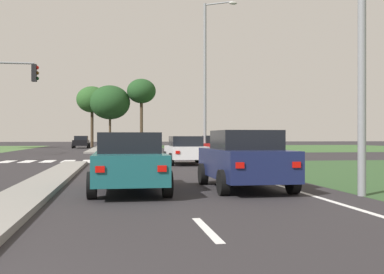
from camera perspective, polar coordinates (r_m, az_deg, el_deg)
name	(u,v)px	position (r m, az deg, el deg)	size (l,w,h in m)	color
ground_plane	(85,157)	(33.66, -12.80, -2.41)	(200.00, 200.00, 0.00)	#282628
grass_verge_far_right	(298,148)	(62.62, 12.73, -1.27)	(35.00, 35.00, 0.01)	#385B2D
median_island_near	(45,183)	(14.78, -17.43, -5.30)	(1.20, 22.00, 0.14)	gray
median_island_far	(98,148)	(58.62, -11.28, -1.29)	(1.20, 36.00, 0.14)	gray
lane_dash_near	(207,229)	(7.45, 1.80, -11.13)	(0.14, 2.00, 0.01)	silver
lane_dash_second	(166,188)	(13.33, -3.17, -6.17)	(0.14, 2.00, 0.01)	silver
lane_dash_third	(151,172)	(19.28, -5.05, -4.24)	(0.14, 2.00, 0.01)	silver
lane_dash_fourth	(142,164)	(25.25, -6.04, -3.22)	(0.14, 2.00, 0.01)	silver
lane_dash_fifth	(137,158)	(31.24, -6.65, -2.60)	(0.14, 2.00, 0.01)	silver
edge_line_right	(256,179)	(16.34, 7.74, -5.02)	(0.14, 24.00, 0.01)	silver
stop_bar_near	(146,162)	(26.66, -5.57, -3.05)	(6.40, 0.50, 0.01)	silver
crosswalk_bar_third	(7,162)	(29.07, -21.55, -2.80)	(0.70, 2.80, 0.01)	silver
crosswalk_bar_fourth	(28,161)	(28.85, -19.32, -2.82)	(0.70, 2.80, 0.01)	silver
crosswalk_bar_fifth	(48,161)	(28.67, -17.05, -2.84)	(0.70, 2.80, 0.01)	silver
crosswalk_bar_sixth	(68,161)	(28.54, -14.76, -2.85)	(0.70, 2.80, 0.01)	silver
crosswalk_bar_seventh	(88,161)	(28.45, -12.45, -2.86)	(0.70, 2.80, 0.01)	silver
car_teal_near	(129,161)	(12.56, -7.71, -2.94)	(1.98, 4.63, 1.55)	#19565B
car_navy_second	(244,159)	(13.07, 6.35, -2.69)	(2.02, 4.25, 1.62)	#161E47
car_black_third	(81,142)	(60.50, -13.30, -0.58)	(2.03, 4.30, 1.53)	black
car_white_fourth	(185,150)	(24.62, -0.82, -1.57)	(1.99, 4.23, 1.47)	silver
car_red_fifth	(217,146)	(32.48, 3.07, -1.13)	(4.49, 2.09, 1.52)	#A31919
street_lamp_near	(370,2)	(12.62, 20.74, 15.05)	(1.94, 0.97, 8.41)	gray
street_lamp_second	(207,72)	(31.86, 1.87, 7.84)	(2.06, 1.31, 10.42)	gray
treeline_fourth	(110,102)	(64.07, -9.92, 4.14)	(5.37, 5.37, 8.31)	#423323
treeline_fifth	(92,100)	(65.51, -12.03, 4.43)	(4.20, 4.20, 8.29)	#423323
treeline_sixth	(141,92)	(63.68, -6.15, 5.48)	(3.86, 3.86, 9.20)	#423323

